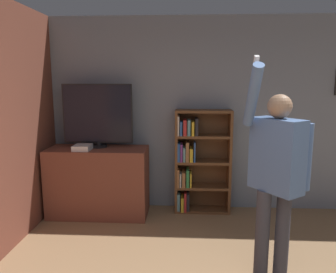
{
  "coord_description": "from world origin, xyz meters",
  "views": [
    {
      "loc": [
        -0.27,
        -1.42,
        1.85
      ],
      "look_at": [
        -0.46,
        2.06,
        1.24
      ],
      "focal_mm": 35.0,
      "sensor_mm": 36.0,
      "label": 1
    }
  ],
  "objects_px": {
    "television": "(98,115)",
    "person": "(276,170)",
    "bookshelf": "(197,161)",
    "game_console": "(82,148)"
  },
  "relations": [
    {
      "from": "television",
      "to": "game_console",
      "type": "distance_m",
      "value": 0.48
    },
    {
      "from": "bookshelf",
      "to": "person",
      "type": "height_order",
      "value": "person"
    },
    {
      "from": "person",
      "to": "television",
      "type": "bearing_deg",
      "value": -163.34
    },
    {
      "from": "bookshelf",
      "to": "television",
      "type": "bearing_deg",
      "value": -175.08
    },
    {
      "from": "television",
      "to": "bookshelf",
      "type": "distance_m",
      "value": 1.5
    },
    {
      "from": "television",
      "to": "bookshelf",
      "type": "height_order",
      "value": "television"
    },
    {
      "from": "television",
      "to": "person",
      "type": "xyz_separation_m",
      "value": [
        1.99,
        -1.48,
        -0.32
      ]
    },
    {
      "from": "television",
      "to": "person",
      "type": "distance_m",
      "value": 2.5
    },
    {
      "from": "game_console",
      "to": "bookshelf",
      "type": "xyz_separation_m",
      "value": [
        1.51,
        0.33,
        -0.25
      ]
    },
    {
      "from": "television",
      "to": "bookshelf",
      "type": "bearing_deg",
      "value": 4.92
    }
  ]
}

